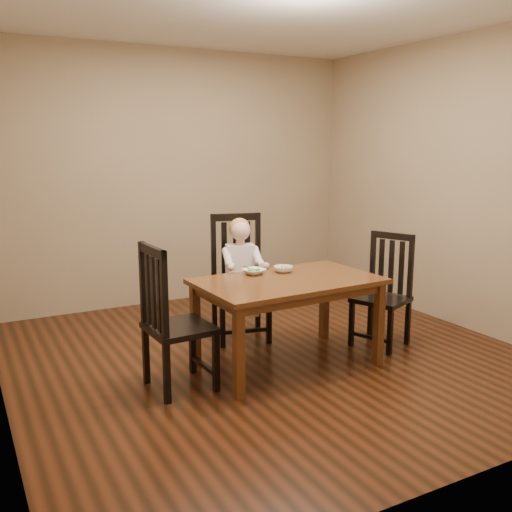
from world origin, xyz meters
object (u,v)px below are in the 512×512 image
toddler (241,265)px  chair_child (239,279)px  chair_left (172,321)px  chair_right (384,292)px  dining_table (288,289)px  bowl_peas (254,272)px  bowl_veg (283,269)px

toddler → chair_child: bearing=-90.0°
chair_left → chair_right: chair_left is taller
chair_child → chair_left: chair_child is taller
dining_table → chair_right: (0.98, 0.02, -0.15)m
dining_table → toddler: size_ratio=2.57×
dining_table → bowl_peas: (-0.15, 0.27, 0.10)m
dining_table → chair_child: 0.78m
dining_table → chair_right: 0.99m
chair_right → bowl_veg: (-0.89, 0.21, 0.26)m
chair_child → bowl_peas: (-0.12, -0.51, 0.19)m
dining_table → bowl_peas: bowl_peas is taller
bowl_peas → bowl_veg: size_ratio=1.11×
chair_right → toddler: bearing=33.0°
toddler → bowl_veg: bearing=119.1°
chair_child → chair_right: size_ratio=1.14×
dining_table → chair_child: chair_child is taller
chair_right → bowl_veg: 0.95m
chair_right → bowl_peas: chair_right is taller
dining_table → chair_left: 0.96m
chair_left → dining_table: bearing=87.7°
chair_right → bowl_peas: (-1.13, 0.25, 0.25)m
chair_child → toddler: 0.15m
bowl_peas → chair_left: bearing=-160.7°
bowl_peas → chair_right: bearing=-12.5°
chair_left → chair_right: bearing=87.8°
chair_child → bowl_peas: bearing=90.4°
dining_table → chair_left: bearing=-179.4°
chair_child → toddler: chair_child is taller
dining_table → chair_child: (-0.03, 0.78, -0.08)m
chair_left → bowl_peas: size_ratio=6.02×
toddler → bowl_peas: toddler is taller
chair_left → bowl_veg: chair_left is taller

